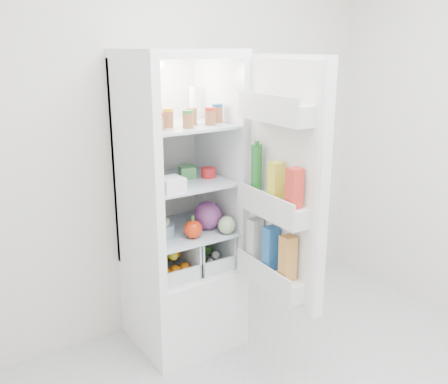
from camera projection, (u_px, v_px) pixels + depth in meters
room_walls at (371, 105)px, 1.94m from camera, size 3.02×3.02×2.61m
refrigerator at (178, 239)px, 3.09m from camera, size 0.60×0.60×1.80m
shelf_low at (183, 230)px, 3.02m from camera, size 0.49×0.53×0.01m
shelf_mid at (181, 181)px, 2.93m from camera, size 0.49×0.53×0.02m
shelf_top at (180, 125)px, 2.84m from camera, size 0.49×0.53×0.02m
crisper_left at (165, 255)px, 2.99m from camera, size 0.23×0.46×0.22m
crisper_right at (200, 246)px, 3.12m from camera, size 0.23×0.46×0.22m
condiment_jars at (183, 118)px, 2.75m from camera, size 0.46×0.32×0.08m
squeeze_bottle at (194, 103)px, 3.00m from camera, size 0.07×0.07×0.19m
tub_white at (171, 185)px, 2.67m from camera, size 0.13×0.13×0.08m
tin_red at (208, 173)px, 2.98m from camera, size 0.11×0.11×0.06m
foil_tray at (154, 177)px, 2.92m from camera, size 0.16×0.13×0.04m
tub_green at (187, 172)px, 2.98m from camera, size 0.12×0.14×0.07m
red_cabbage at (208, 215)px, 3.00m from camera, size 0.17×0.17×0.17m
bell_pepper at (193, 229)px, 2.87m from camera, size 0.11×0.11×0.11m
mushroom_bowl at (161, 230)px, 2.90m from camera, size 0.20×0.20×0.07m
salad_bag at (227, 225)px, 2.93m from camera, size 0.11×0.11×0.11m
citrus_pile at (169, 260)px, 2.95m from camera, size 0.20×0.24×0.16m
veg_pile at (201, 253)px, 3.14m from camera, size 0.16×0.30×0.10m
fridge_door at (282, 189)px, 2.61m from camera, size 0.20×0.60×1.30m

